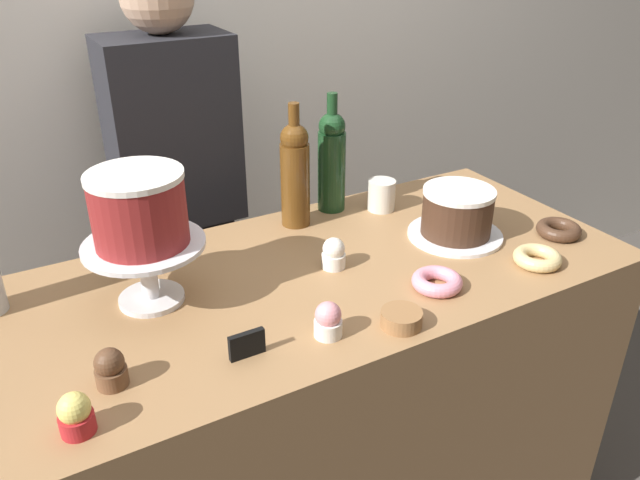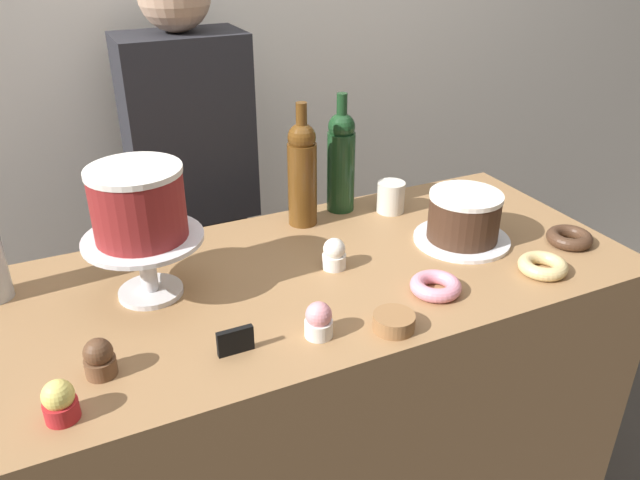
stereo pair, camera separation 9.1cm
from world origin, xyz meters
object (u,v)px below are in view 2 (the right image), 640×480
wine_bottle_amber (302,172)px  cookie_stack (394,322)px  wine_bottle_green (341,160)px  cupcake_vanilla (334,254)px  donut_pink (436,286)px  cake_stand_pedestal (146,255)px  cupcake_chocolate (99,358)px  donut_glazed (543,266)px  price_sign_chalkboard (235,341)px  barista_figure (196,215)px  chocolate_round_cake (464,216)px  cupcake_lemon (60,402)px  cupcake_strawberry (319,320)px  white_layer_cake (138,203)px  donut_chocolate (569,238)px  coffee_cup_ceramic (391,197)px

wine_bottle_amber → cookie_stack: (-0.03, -0.52, -0.13)m
wine_bottle_green → cupcake_vanilla: wine_bottle_green is taller
donut_pink → cake_stand_pedestal: bearing=155.2°
cake_stand_pedestal → cupcake_chocolate: 0.28m
donut_glazed → price_sign_chalkboard: bearing=178.6°
cupcake_chocolate → barista_figure: size_ratio=0.05×
chocolate_round_cake → wine_bottle_green: 0.36m
cupcake_lemon → price_sign_chalkboard: (0.31, 0.04, -0.01)m
price_sign_chalkboard → cupcake_strawberry: bearing=-6.3°
wine_bottle_green → cookie_stack: wine_bottle_green is taller
wine_bottle_green → cookie_stack: bearing=-106.4°
chocolate_round_cake → cupcake_vanilla: 0.35m
wine_bottle_amber → wine_bottle_green: bearing=15.6°
chocolate_round_cake → donut_glazed: size_ratio=1.60×
white_layer_cake → donut_pink: 0.65m
donut_pink → price_sign_chalkboard: size_ratio=1.60×
chocolate_round_cake → wine_bottle_amber: size_ratio=0.55×
cupcake_vanilla → white_layer_cake: bearing=170.7°
chocolate_round_cake → price_sign_chalkboard: chocolate_round_cake is taller
donut_chocolate → donut_pink: size_ratio=1.00×
chocolate_round_cake → wine_bottle_green: bearing=121.8°
cupcake_strawberry → chocolate_round_cake: bearing=22.6°
cupcake_chocolate → donut_glazed: cupcake_chocolate is taller
wine_bottle_amber → cupcake_vanilla: wine_bottle_amber is taller
wine_bottle_green → price_sign_chalkboard: size_ratio=4.65×
wine_bottle_amber → cake_stand_pedestal: bearing=-157.7°
chocolate_round_cake → wine_bottle_green: (-0.19, 0.30, 0.07)m
wine_bottle_amber → coffee_cup_ceramic: wine_bottle_amber is taller
white_layer_cake → wine_bottle_amber: (0.44, 0.18, -0.07)m
barista_figure → donut_glazed: bearing=-57.1°
price_sign_chalkboard → barista_figure: (0.15, 0.88, -0.15)m
cupcake_chocolate → cupcake_strawberry: 0.41m
cake_stand_pedestal → cupcake_lemon: bearing=-123.4°
white_layer_cake → coffee_cup_ceramic: 0.73m
wine_bottle_amber → cupcake_lemon: bearing=-142.5°
cake_stand_pedestal → coffee_cup_ceramic: (0.69, 0.14, -0.05)m
white_layer_cake → donut_chocolate: bearing=-12.1°
donut_chocolate → cookie_stack: 0.60m
donut_pink → cupcake_vanilla: bearing=128.2°
cupcake_vanilla → price_sign_chalkboard: cupcake_vanilla is taller
chocolate_round_cake → donut_pink: (-0.20, -0.17, -0.05)m
white_layer_cake → wine_bottle_amber: size_ratio=0.59×
cupcake_chocolate → chocolate_round_cake: bearing=9.2°
cupcake_chocolate → cupcake_vanilla: bearing=16.7°
cookie_stack → price_sign_chalkboard: size_ratio=1.20×
donut_chocolate → coffee_cup_ceramic: bearing=130.5°
price_sign_chalkboard → barista_figure: size_ratio=0.04×
cupcake_vanilla → coffee_cup_ceramic: 0.35m
cake_stand_pedestal → cupcake_chocolate: bearing=-120.4°
white_layer_cake → barista_figure: 0.74m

